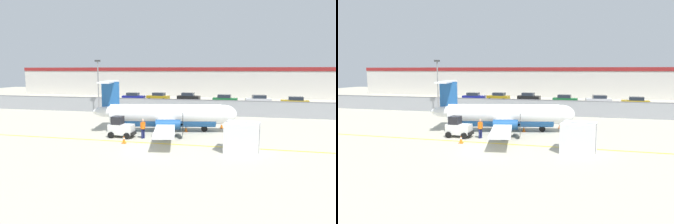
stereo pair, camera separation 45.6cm
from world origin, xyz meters
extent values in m
plane|color=#B2AD99|center=(0.00, 0.00, 0.00)|extent=(140.00, 140.00, 0.00)
cube|color=yellow|center=(0.00, 2.00, 0.00)|extent=(84.00, 0.20, 0.01)
cube|color=gray|center=(0.00, 18.00, 1.00)|extent=(98.00, 0.04, 2.00)
cylinder|color=slate|center=(0.00, 18.00, 2.05)|extent=(98.00, 0.10, 0.10)
cube|color=#38383A|center=(0.00, 29.50, 0.06)|extent=(98.00, 17.00, 0.12)
cube|color=beige|center=(0.00, 48.00, 3.25)|extent=(91.00, 8.00, 6.50)
cube|color=maroon|center=(0.00, 44.00, 6.10)|extent=(91.00, 0.20, 0.80)
cylinder|color=white|center=(-0.90, 6.74, 1.75)|extent=(10.84, 3.91, 1.90)
ellipsoid|color=white|center=(4.61, 7.82, 1.75)|extent=(2.76, 2.24, 1.80)
ellipsoid|color=white|center=(-6.40, 5.67, 1.95)|extent=(3.15, 1.60, 1.05)
cylinder|color=#1E5193|center=(-0.90, 6.74, 1.23)|extent=(9.69, 3.29, 1.48)
cube|color=white|center=(-0.80, 6.76, 1.18)|extent=(4.64, 16.01, 0.18)
cylinder|color=#1E5193|center=(-1.10, 9.35, 1.18)|extent=(2.33, 1.31, 0.90)
cone|color=black|center=(0.03, 9.57, 1.18)|extent=(0.53, 0.52, 0.44)
cylinder|color=#262626|center=(0.18, 9.60, 1.18)|extent=(0.44, 2.07, 2.10)
cylinder|color=#1E5193|center=(-0.10, 4.25, 1.18)|extent=(2.33, 1.31, 0.90)
cone|color=black|center=(1.03, 4.47, 1.18)|extent=(0.53, 0.52, 0.44)
cylinder|color=#262626|center=(1.17, 4.50, 1.18)|extent=(0.44, 2.07, 2.10)
cube|color=#1E5193|center=(-6.13, 5.72, 3.30)|extent=(1.70, 0.50, 3.10)
cube|color=white|center=(-6.27, 5.70, 4.85)|extent=(2.00, 4.92, 0.14)
cylinder|color=#59595B|center=(2.80, 7.47, 0.79)|extent=(0.16, 0.16, 0.97)
cylinder|color=black|center=(2.80, 7.47, 0.30)|extent=(0.63, 0.33, 0.60)
cylinder|color=#59595B|center=(-1.61, 8.86, 0.83)|extent=(0.16, 0.16, 0.90)
cylinder|color=black|center=(-1.61, 8.86, 0.38)|extent=(0.79, 0.36, 0.76)
cylinder|color=#59595B|center=(-0.77, 4.52, 0.83)|extent=(0.16, 0.16, 0.90)
cylinder|color=black|center=(-0.77, 4.52, 0.38)|extent=(0.79, 0.36, 0.76)
cube|color=silver|center=(-4.21, 3.50, 0.73)|extent=(2.25, 1.20, 0.90)
cube|color=black|center=(-4.56, 3.51, 1.53)|extent=(0.95, 1.04, 0.70)
cube|color=black|center=(-3.06, 3.44, 0.43)|extent=(0.21, 1.11, 0.30)
cylinder|color=black|center=(-3.43, 4.06, 0.28)|extent=(0.57, 0.21, 0.56)
cylinder|color=black|center=(-3.49, 2.86, 0.28)|extent=(0.57, 0.21, 0.56)
cylinder|color=black|center=(-4.93, 4.13, 0.28)|extent=(0.57, 0.21, 0.56)
cylinder|color=black|center=(-4.99, 2.93, 0.28)|extent=(0.57, 0.21, 0.56)
cylinder|color=#191E4C|center=(-2.25, 3.42, 0.42)|extent=(0.22, 0.22, 0.85)
cylinder|color=#191E4C|center=(-2.14, 3.59, 0.42)|extent=(0.22, 0.22, 0.85)
cylinder|color=orange|center=(-2.20, 3.51, 1.15)|extent=(0.47, 0.47, 0.60)
cylinder|color=orange|center=(-2.32, 3.32, 1.18)|extent=(0.14, 0.14, 0.55)
cylinder|color=orange|center=(-2.08, 3.69, 1.18)|extent=(0.14, 0.14, 0.55)
sphere|color=tan|center=(-2.20, 3.51, 1.59)|extent=(0.22, 0.22, 0.22)
cube|color=silver|center=(6.21, 0.88, 1.10)|extent=(2.68, 2.35, 2.20)
cube|color=#333338|center=(6.21, 0.88, 1.10)|extent=(2.42, 0.46, 2.20)
cube|color=orange|center=(4.35, 9.66, 0.02)|extent=(0.36, 0.36, 0.04)
cone|color=orange|center=(4.35, 9.66, 0.34)|extent=(0.28, 0.28, 0.60)
cylinder|color=white|center=(4.35, 9.66, 0.42)|extent=(0.17, 0.17, 0.08)
cube|color=orange|center=(-3.19, 1.43, 0.02)|extent=(0.36, 0.36, 0.04)
cone|color=orange|center=(-3.19, 1.43, 0.34)|extent=(0.28, 0.28, 0.60)
cylinder|color=white|center=(-3.19, 1.43, 0.42)|extent=(0.17, 0.17, 0.08)
cube|color=orange|center=(1.04, 7.12, 0.02)|extent=(0.36, 0.36, 0.04)
cone|color=orange|center=(1.04, 7.12, 0.34)|extent=(0.28, 0.28, 0.60)
cylinder|color=white|center=(1.04, 7.12, 0.42)|extent=(0.17, 0.17, 0.08)
cube|color=navy|center=(-13.14, 32.49, 0.74)|extent=(4.26, 1.84, 0.80)
cube|color=#262D38|center=(-13.29, 32.49, 1.42)|extent=(2.25, 1.63, 0.56)
cylinder|color=black|center=(-11.77, 33.44, 0.42)|extent=(0.61, 0.22, 0.60)
cylinder|color=black|center=(-11.71, 31.64, 0.42)|extent=(0.61, 0.22, 0.60)
cylinder|color=black|center=(-14.57, 33.34, 0.42)|extent=(0.61, 0.22, 0.60)
cylinder|color=black|center=(-14.51, 31.55, 0.42)|extent=(0.61, 0.22, 0.60)
cube|color=#B28C19|center=(-8.67, 33.69, 0.74)|extent=(4.37, 2.18, 0.80)
cube|color=#262D38|center=(-8.52, 33.67, 1.42)|extent=(2.37, 1.81, 0.56)
cylinder|color=black|center=(-10.17, 32.96, 0.42)|extent=(0.62, 0.27, 0.60)
cylinder|color=black|center=(-9.96, 34.75, 0.42)|extent=(0.62, 0.27, 0.60)
cylinder|color=black|center=(-7.39, 32.63, 0.42)|extent=(0.62, 0.27, 0.60)
cylinder|color=black|center=(-7.18, 34.42, 0.42)|extent=(0.62, 0.27, 0.60)
cube|color=black|center=(-2.95, 34.65, 0.74)|extent=(4.35, 2.10, 0.80)
cube|color=#262D38|center=(-3.10, 34.67, 1.42)|extent=(2.34, 1.77, 0.56)
cylinder|color=black|center=(-1.47, 35.41, 0.42)|extent=(0.62, 0.26, 0.60)
cylinder|color=black|center=(-1.64, 33.62, 0.42)|extent=(0.62, 0.26, 0.60)
cylinder|color=black|center=(-4.25, 35.69, 0.42)|extent=(0.62, 0.26, 0.60)
cylinder|color=black|center=(-4.43, 33.90, 0.42)|extent=(0.62, 0.26, 0.60)
cube|color=#19662D|center=(3.93, 31.72, 0.74)|extent=(4.33, 2.06, 0.80)
cube|color=#262D38|center=(3.78, 31.73, 1.42)|extent=(2.33, 1.75, 0.56)
cylinder|color=black|center=(5.41, 32.50, 0.42)|extent=(0.62, 0.25, 0.60)
cylinder|color=black|center=(5.25, 30.70, 0.42)|extent=(0.62, 0.25, 0.60)
cylinder|color=black|center=(2.62, 32.74, 0.42)|extent=(0.62, 0.25, 0.60)
cylinder|color=black|center=(2.46, 30.95, 0.42)|extent=(0.62, 0.25, 0.60)
cube|color=silver|center=(9.48, 32.05, 0.74)|extent=(4.35, 2.12, 0.80)
cube|color=#262D38|center=(9.63, 32.07, 1.42)|extent=(2.35, 1.78, 0.56)
cylinder|color=black|center=(8.18, 31.01, 0.42)|extent=(0.62, 0.26, 0.60)
cylinder|color=black|center=(8.00, 32.80, 0.42)|extent=(0.62, 0.26, 0.60)
cylinder|color=black|center=(10.96, 31.30, 0.42)|extent=(0.62, 0.26, 0.60)
cylinder|color=black|center=(10.78, 33.09, 0.42)|extent=(0.62, 0.26, 0.60)
cube|color=#B28C19|center=(15.02, 30.16, 0.74)|extent=(4.35, 2.12, 0.80)
cube|color=#262D38|center=(15.17, 30.15, 1.42)|extent=(2.35, 1.78, 0.56)
cylinder|color=black|center=(13.54, 29.41, 0.42)|extent=(0.62, 0.26, 0.60)
cylinder|color=black|center=(13.72, 31.20, 0.42)|extent=(0.62, 0.26, 0.60)
cylinder|color=black|center=(16.32, 29.12, 0.42)|extent=(0.62, 0.26, 0.60)
cylinder|color=black|center=(16.51, 30.91, 0.42)|extent=(0.62, 0.26, 0.60)
cylinder|color=slate|center=(-12.18, 15.65, 3.50)|extent=(0.16, 0.16, 7.00)
cube|color=#333333|center=(-12.18, 15.65, 7.15)|extent=(0.70, 0.30, 0.24)
camera|label=1|loc=(5.62, -21.16, 6.01)|focal=32.00mm
camera|label=2|loc=(6.06, -21.06, 6.01)|focal=32.00mm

